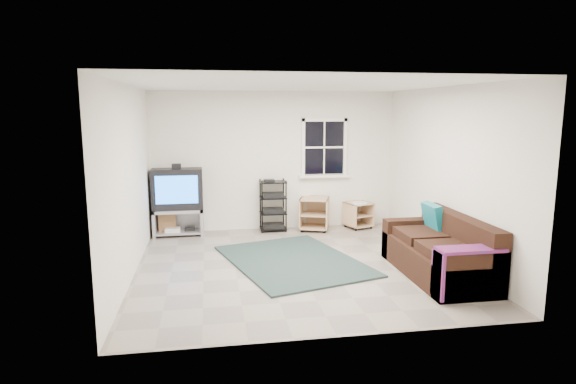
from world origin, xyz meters
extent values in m
plane|color=gray|center=(0.00, 0.00, 0.00)|extent=(4.60, 4.60, 0.00)
plane|color=white|center=(0.00, 0.00, 2.60)|extent=(4.60, 4.60, 0.00)
plane|color=silver|center=(0.00, 2.30, 1.30)|extent=(4.60, 0.00, 4.60)
plane|color=silver|center=(0.00, -2.30, 1.30)|extent=(4.60, 0.00, 4.60)
plane|color=silver|center=(-2.30, 0.00, 1.30)|extent=(0.00, 4.60, 4.60)
plane|color=silver|center=(2.30, 0.00, 1.30)|extent=(0.00, 4.60, 4.60)
cube|color=black|center=(0.95, 2.28, 1.55)|extent=(0.80, 0.01, 1.02)
cube|color=white|center=(0.95, 2.26, 2.07)|extent=(0.88, 0.06, 0.06)
cube|color=white|center=(0.95, 2.25, 1.00)|extent=(0.98, 0.14, 0.05)
cube|color=white|center=(0.54, 2.26, 1.55)|extent=(0.06, 0.06, 1.10)
cube|color=white|center=(1.36, 2.26, 1.55)|extent=(0.06, 0.06, 1.10)
cube|color=white|center=(0.95, 2.27, 1.55)|extent=(0.78, 0.04, 0.04)
cube|color=#9B9AA2|center=(-1.80, 2.05, 0.46)|extent=(0.89, 0.45, 0.05)
cube|color=#9B9AA2|center=(-2.22, 2.05, 0.25)|extent=(0.05, 0.45, 0.49)
cube|color=#9B9AA2|center=(-1.38, 2.05, 0.25)|extent=(0.05, 0.45, 0.49)
cube|color=#9B9AA2|center=(-1.80, 2.05, 0.06)|extent=(0.79, 0.41, 0.04)
cube|color=#9B9AA2|center=(-1.80, 2.25, 0.25)|extent=(0.89, 0.04, 0.49)
cube|color=silver|center=(-1.91, 2.01, 0.12)|extent=(0.27, 0.21, 0.07)
cube|color=black|center=(-1.61, 2.05, 0.11)|extent=(0.18, 0.16, 0.05)
cube|color=black|center=(-1.80, 2.05, 0.86)|extent=(0.89, 0.37, 0.73)
cube|color=blue|center=(-1.80, 1.85, 0.87)|extent=(0.73, 0.01, 0.50)
cube|color=black|center=(-1.80, 2.05, 1.27)|extent=(0.16, 0.12, 0.09)
cylinder|color=black|center=(-0.29, 1.95, 0.49)|extent=(0.02, 0.02, 0.97)
cylinder|color=black|center=(0.16, 1.95, 0.49)|extent=(0.02, 0.02, 0.97)
cylinder|color=black|center=(-0.29, 2.26, 0.49)|extent=(0.02, 0.02, 0.97)
cylinder|color=black|center=(0.16, 2.26, 0.49)|extent=(0.02, 0.02, 0.97)
cube|color=black|center=(-0.06, 2.10, 0.04)|extent=(0.49, 0.35, 0.02)
cube|color=black|center=(-0.06, 2.10, 0.09)|extent=(0.38, 0.28, 0.08)
cube|color=black|center=(-0.06, 2.10, 0.34)|extent=(0.49, 0.35, 0.02)
cube|color=black|center=(-0.06, 2.10, 0.39)|extent=(0.38, 0.28, 0.08)
cube|color=black|center=(-0.06, 2.10, 0.64)|extent=(0.49, 0.35, 0.02)
cube|color=black|center=(-0.06, 2.10, 0.68)|extent=(0.38, 0.28, 0.08)
cube|color=black|center=(-0.06, 2.10, 0.93)|extent=(0.49, 0.35, 0.02)
cube|color=#D4AC83|center=(0.71, 2.02, 0.61)|extent=(0.66, 0.66, 0.02)
cube|color=#D4AC83|center=(0.71, 2.02, 0.06)|extent=(0.66, 0.66, 0.02)
cube|color=#D4AC83|center=(0.48, 2.10, 0.33)|extent=(0.19, 0.50, 0.57)
cube|color=#D4AC83|center=(0.95, 1.94, 0.33)|extent=(0.19, 0.50, 0.57)
cube|color=#D4AC83|center=(0.79, 2.26, 0.33)|extent=(0.46, 0.17, 0.57)
cube|color=#D4AC83|center=(0.71, 2.02, 0.31)|extent=(0.61, 0.63, 0.02)
cylinder|color=black|center=(0.45, 1.89, 0.03)|extent=(0.05, 0.05, 0.05)
cylinder|color=black|center=(0.98, 2.15, 0.03)|extent=(0.05, 0.05, 0.05)
cube|color=#D4AC83|center=(1.59, 2.06, 0.48)|extent=(0.57, 0.57, 0.02)
cube|color=#D4AC83|center=(1.59, 2.06, 0.06)|extent=(0.57, 0.57, 0.02)
cube|color=#D4AC83|center=(1.39, 1.99, 0.27)|extent=(0.16, 0.43, 0.45)
cube|color=#D4AC83|center=(1.80, 2.13, 0.27)|extent=(0.16, 0.43, 0.45)
cube|color=#D4AC83|center=(1.52, 2.26, 0.27)|extent=(0.39, 0.15, 0.45)
cube|color=#D4AC83|center=(1.59, 2.06, 0.25)|extent=(0.52, 0.54, 0.02)
cylinder|color=black|center=(1.48, 1.83, 0.02)|extent=(0.05, 0.05, 0.05)
cylinder|color=black|center=(1.70, 2.28, 0.02)|extent=(0.05, 0.05, 0.05)
cylinder|color=silver|center=(1.58, 1.95, 0.51)|extent=(0.32, 0.32, 0.02)
cube|color=black|center=(1.83, -0.74, 0.20)|extent=(0.88, 1.95, 0.41)
cube|color=black|center=(2.15, -0.74, 0.62)|extent=(0.23, 1.95, 0.42)
cube|color=black|center=(1.83, 0.12, 0.30)|extent=(0.88, 0.23, 0.60)
cube|color=black|center=(1.83, -1.59, 0.30)|extent=(0.88, 0.23, 0.60)
cube|color=black|center=(1.75, -1.13, 0.47)|extent=(0.58, 0.70, 0.13)
cube|color=black|center=(1.75, -0.35, 0.47)|extent=(0.58, 0.70, 0.13)
cube|color=teal|center=(2.01, -0.20, 0.70)|extent=(0.20, 0.47, 0.41)
cube|color=navy|center=(1.81, -1.59, 0.62)|extent=(0.81, 0.29, 0.04)
cube|color=navy|center=(1.41, -1.59, 0.32)|extent=(0.04, 0.29, 0.56)
cube|color=#322316|center=(-0.02, 0.18, 0.01)|extent=(2.32, 2.77, 0.03)
cube|color=olive|center=(-2.02, 2.14, 0.22)|extent=(0.34, 0.25, 0.45)
camera|label=1|loc=(-1.24, -6.68, 2.26)|focal=30.00mm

